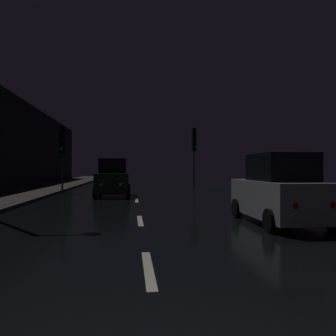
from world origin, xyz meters
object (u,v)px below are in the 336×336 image
Objects in this scene: traffic_light_far_left at (62,145)px; car_approaching_headlights at (113,179)px; streetlamp_overhead at (0,66)px; car_parked_right_near at (279,192)px; traffic_light_far_right at (194,144)px.

car_approaching_headlights is (3.61, -3.13, -2.28)m from traffic_light_far_left.
car_approaching_headlights is (3.38, 8.85, -4.15)m from streetlamp_overhead.
car_approaching_headlights is at bearing 26.43° from car_parked_right_near.
traffic_light_far_left is 5.29m from car_approaching_headlights.
traffic_light_far_left is 10.86m from traffic_light_far_right.
car_approaching_headlights is (-6.36, -7.42, -2.66)m from traffic_light_far_right.
traffic_light_far_left is 1.09× the size of car_parked_right_near.
traffic_light_far_right is 1.21× the size of car_parked_right_near.
traffic_light_far_left is at bearing -77.93° from traffic_light_far_right.
traffic_light_far_right is 0.64× the size of streetlamp_overhead.
car_parked_right_near is (9.17, -14.31, -2.34)m from traffic_light_far_left.
streetlamp_overhead is 1.89× the size of car_parked_right_near.
traffic_light_far_left is 1.03× the size of car_approaching_headlights.
streetlamp_overhead reaches higher than traffic_light_far_left.
streetlamp_overhead reaches higher than traffic_light_far_right.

